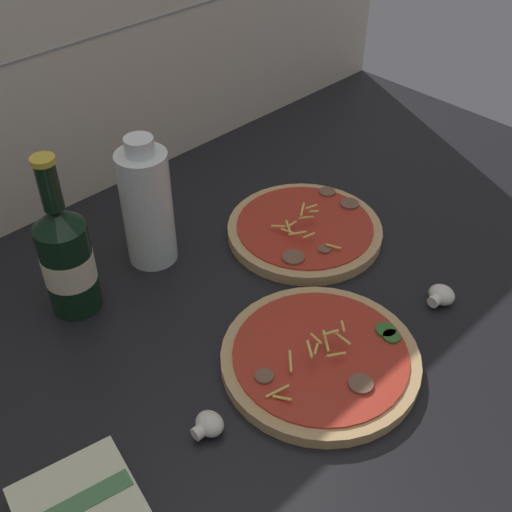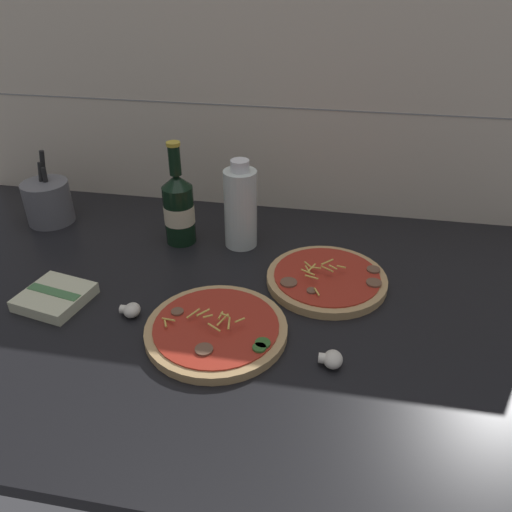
{
  "view_description": "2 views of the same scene",
  "coord_description": "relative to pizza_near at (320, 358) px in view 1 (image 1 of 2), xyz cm",
  "views": [
    {
      "loc": [
        -43.01,
        -44.38,
        68.27
      ],
      "look_at": [
        5.38,
        5.52,
        10.16
      ],
      "focal_mm": 45.0,
      "sensor_mm": 36.0,
      "label": 1
    },
    {
      "loc": [
        22.5,
        -78.72,
        63.38
      ],
      "look_at": [
        6.37,
        8.78,
        8.64
      ],
      "focal_mm": 35.0,
      "sensor_mm": 36.0,
      "label": 2
    }
  ],
  "objects": [
    {
      "name": "counter_slab",
      "position": [
        -2.34,
        9.86,
        -2.25
      ],
      "size": [
        160.0,
        90.0,
        2.5
      ],
      "color": "black",
      "rests_on": "ground"
    },
    {
      "name": "oil_bottle",
      "position": [
        -2.63,
        33.34,
        8.81
      ],
      "size": [
        7.71,
        7.71,
        21.34
      ],
      "color": "silver",
      "rests_on": "counter_slab"
    },
    {
      "name": "mushroom_left",
      "position": [
        -17.61,
        2.26,
        0.31
      ],
      "size": [
        3.93,
        3.74,
        2.62
      ],
      "color": "white",
      "rests_on": "counter_slab"
    },
    {
      "name": "dish_towel",
      "position": [
        -34.45,
        3.65,
        0.21
      ],
      "size": [
        14.54,
        14.37,
        2.56
      ],
      "color": "beige",
      "rests_on": "counter_slab"
    },
    {
      "name": "mushroom_right",
      "position": [
        21.41,
        -4.47,
        0.38
      ],
      "size": [
        4.15,
        3.95,
        2.76
      ],
      "color": "white",
      "rests_on": "counter_slab"
    },
    {
      "name": "beer_bottle",
      "position": [
        -17.02,
        32.23,
        8.02
      ],
      "size": [
        7.3,
        7.3,
        24.91
      ],
      "color": "black",
      "rests_on": "counter_slab"
    },
    {
      "name": "tile_backsplash",
      "position": [
        -2.34,
        55.36,
        26.5
      ],
      "size": [
        160.0,
        1.13,
        60.0
      ],
      "color": "beige",
      "rests_on": "ground"
    },
    {
      "name": "pizza_far",
      "position": [
        19.05,
        20.29,
        0.03
      ],
      "size": [
        25.54,
        25.54,
        5.44
      ],
      "color": "tan",
      "rests_on": "counter_slab"
    },
    {
      "name": "pizza_near",
      "position": [
        0.0,
        0.0,
        0.0
      ],
      "size": [
        26.42,
        26.42,
        5.0
      ],
      "color": "tan",
      "rests_on": "counter_slab"
    }
  ]
}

